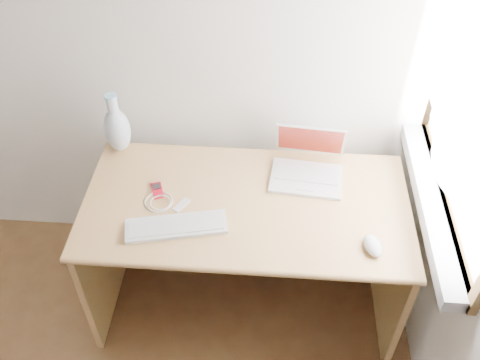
# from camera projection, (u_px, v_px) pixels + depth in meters

# --- Properties ---
(back_wall) EXTENTS (3.50, 0.04, 2.60)m
(back_wall) POSITION_uv_depth(u_px,v_px,m) (14.00, 10.00, 2.14)
(back_wall) COLOR white
(back_wall) RESTS_ON floor
(window) EXTENTS (0.11, 0.99, 1.10)m
(window) POSITION_uv_depth(u_px,v_px,m) (476.00, 99.00, 1.74)
(window) COLOR white
(window) RESTS_ON right_wall
(desk) EXTENTS (1.34, 0.67, 0.71)m
(desk) POSITION_uv_depth(u_px,v_px,m) (247.00, 221.00, 2.39)
(desk) COLOR tan
(desk) RESTS_ON floor
(laptop) EXTENTS (0.32, 0.27, 0.20)m
(laptop) POSITION_uv_depth(u_px,v_px,m) (307.00, 165.00, 2.28)
(laptop) COLOR white
(laptop) RESTS_ON desk
(external_keyboard) EXTENTS (0.41, 0.20, 0.02)m
(external_keyboard) POSITION_uv_depth(u_px,v_px,m) (176.00, 226.00, 2.08)
(external_keyboard) COLOR white
(external_keyboard) RESTS_ON desk
(mouse) EXTENTS (0.09, 0.12, 0.04)m
(mouse) POSITION_uv_depth(u_px,v_px,m) (373.00, 246.00, 2.00)
(mouse) COLOR white
(mouse) RESTS_ON desk
(ipod) EXTENTS (0.07, 0.10, 0.01)m
(ipod) POSITION_uv_depth(u_px,v_px,m) (157.00, 190.00, 2.23)
(ipod) COLOR #A50B1B
(ipod) RESTS_ON desk
(cable_coil) EXTENTS (0.13, 0.13, 0.01)m
(cable_coil) POSITION_uv_depth(u_px,v_px,m) (159.00, 202.00, 2.19)
(cable_coil) COLOR white
(cable_coil) RESTS_ON desk
(remote) EXTENTS (0.07, 0.09, 0.01)m
(remote) POSITION_uv_depth(u_px,v_px,m) (181.00, 205.00, 2.18)
(remote) COLOR white
(remote) RESTS_ON desk
(vase) EXTENTS (0.12, 0.12, 0.30)m
(vase) POSITION_uv_depth(u_px,v_px,m) (117.00, 128.00, 2.35)
(vase) COLOR silver
(vase) RESTS_ON desk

